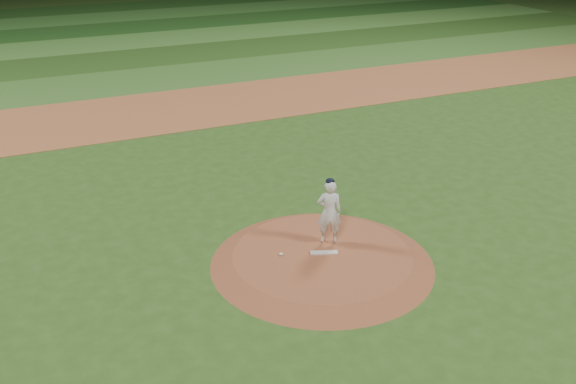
{
  "coord_description": "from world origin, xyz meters",
  "views": [
    {
      "loc": [
        -6.49,
        -12.08,
        8.15
      ],
      "look_at": [
        0.0,
        2.0,
        1.1
      ],
      "focal_mm": 40.0,
      "sensor_mm": 36.0,
      "label": 1
    }
  ],
  "objects": [
    {
      "name": "ground",
      "position": [
        0.0,
        0.0,
        0.0
      ],
      "size": [
        120.0,
        120.0,
        0.0
      ],
      "primitive_type": "plane",
      "color": "#2D521A",
      "rests_on": "ground"
    },
    {
      "name": "infield_dirt_band",
      "position": [
        0.0,
        14.0,
        0.01
      ],
      "size": [
        70.0,
        6.0,
        0.02
      ],
      "primitive_type": "cube",
      "color": "#A45C33",
      "rests_on": "ground"
    },
    {
      "name": "outfield_stripe_0",
      "position": [
        0.0,
        19.5,
        0.01
      ],
      "size": [
        70.0,
        5.0,
        0.02
      ],
      "primitive_type": "cube",
      "color": "#396C27",
      "rests_on": "ground"
    },
    {
      "name": "outfield_stripe_1",
      "position": [
        0.0,
        24.5,
        0.01
      ],
      "size": [
        70.0,
        5.0,
        0.02
      ],
      "primitive_type": "cube",
      "color": "#264E19",
      "rests_on": "ground"
    },
    {
      "name": "outfield_stripe_2",
      "position": [
        0.0,
        29.5,
        0.01
      ],
      "size": [
        70.0,
        5.0,
        0.02
      ],
      "primitive_type": "cube",
      "color": "#417D2D",
      "rests_on": "ground"
    },
    {
      "name": "outfield_stripe_3",
      "position": [
        0.0,
        34.5,
        0.01
      ],
      "size": [
        70.0,
        5.0,
        0.02
      ],
      "primitive_type": "cube",
      "color": "#1F4D19",
      "rests_on": "ground"
    },
    {
      "name": "outfield_stripe_4",
      "position": [
        0.0,
        39.5,
        0.01
      ],
      "size": [
        70.0,
        5.0,
        0.02
      ],
      "primitive_type": "cube",
      "color": "#357129",
      "rests_on": "ground"
    },
    {
      "name": "outfield_stripe_5",
      "position": [
        0.0,
        44.5,
        0.01
      ],
      "size": [
        70.0,
        5.0,
        0.02
      ],
      "primitive_type": "cube",
      "color": "#1F4C18",
      "rests_on": "ground"
    },
    {
      "name": "pitchers_mound",
      "position": [
        0.0,
        0.0,
        0.12
      ],
      "size": [
        5.5,
        5.5,
        0.25
      ],
      "primitive_type": "cone",
      "color": "brown",
      "rests_on": "ground"
    },
    {
      "name": "pitching_rubber",
      "position": [
        0.07,
        0.02,
        0.27
      ],
      "size": [
        0.69,
        0.4,
        0.03
      ],
      "primitive_type": "cube",
      "rotation": [
        0.0,
        0.0,
        -0.38
      ],
      "color": "white",
      "rests_on": "pitchers_mound"
    },
    {
      "name": "rosin_bag",
      "position": [
        -0.93,
        0.38,
        0.28
      ],
      "size": [
        0.11,
        0.11,
        0.06
      ],
      "primitive_type": "ellipsoid",
      "color": "white",
      "rests_on": "pitchers_mound"
    },
    {
      "name": "pitcher_on_mound",
      "position": [
        0.44,
        0.5,
        1.11
      ],
      "size": [
        0.73,
        0.62,
        1.75
      ],
      "color": "white",
      "rests_on": "pitchers_mound"
    }
  ]
}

